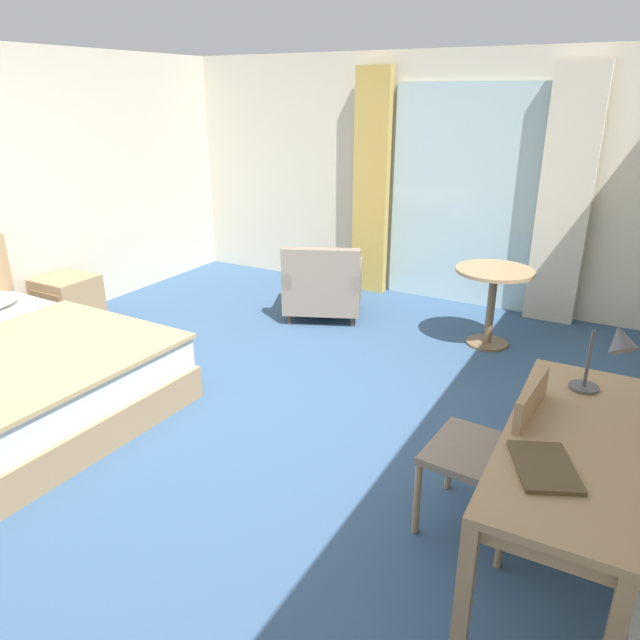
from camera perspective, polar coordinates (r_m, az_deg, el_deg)
ground at (r=4.38m, az=-8.45°, el=-8.93°), size 5.87×6.83×0.10m
wall_back at (r=6.62m, az=8.05°, el=13.40°), size 5.47×0.12×2.52m
balcony_glass_door at (r=6.36m, az=13.57°, el=11.32°), size 1.53×0.02×2.22m
curtain_panel_left at (r=6.58m, az=4.95°, el=12.85°), size 0.39×0.10×2.38m
curtain_panel_right at (r=6.06m, az=22.45°, el=10.64°), size 0.47×0.10×2.38m
bed at (r=4.82m, az=-28.34°, el=-4.33°), size 2.27×1.69×0.98m
nightstand at (r=6.18m, az=-23.05°, el=1.63°), size 0.49×0.49×0.49m
writing_desk at (r=2.89m, az=23.01°, el=-11.73°), size 0.59×1.51×0.73m
desk_chair at (r=3.09m, az=16.54°, el=-11.66°), size 0.51×0.51×0.89m
desk_lamp at (r=3.05m, az=26.41°, el=-2.33°), size 0.29×0.31×0.45m
closed_book at (r=2.57m, az=20.76°, el=-13.05°), size 0.34×0.40×0.02m
armchair_by_window at (r=5.91m, az=0.30°, el=3.23°), size 0.97×0.95×0.76m
round_cafe_table at (r=5.38m, az=16.27°, el=2.85°), size 0.67×0.67×0.70m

